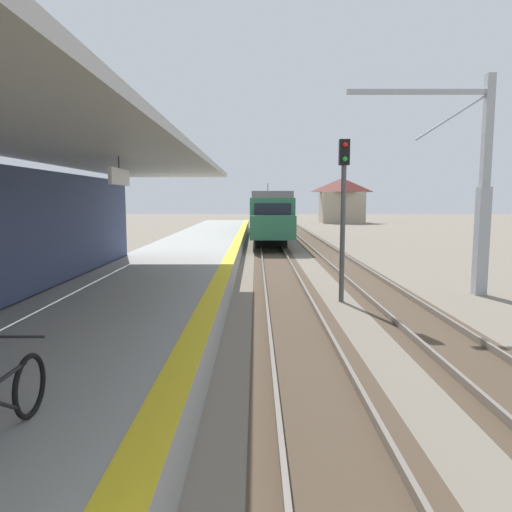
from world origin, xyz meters
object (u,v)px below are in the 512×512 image
(bicycle_beside_commuter, at_px, (2,405))
(rail_signal_post, at_px, (342,203))
(approaching_train, at_px, (268,214))
(distant_trackside_house, at_px, (341,199))
(catenary_pylon_far_side, at_px, (474,191))

(bicycle_beside_commuter, xyz_separation_m, rail_signal_post, (5.30, 10.80, 1.90))
(bicycle_beside_commuter, distance_m, rail_signal_post, 12.18)
(approaching_train, xyz_separation_m, distant_trackside_house, (11.33, 30.40, 1.16))
(distant_trackside_house, bearing_deg, rail_signal_post, -100.07)
(catenary_pylon_far_side, relative_size, distant_trackside_house, 1.14)
(approaching_train, distance_m, catenary_pylon_far_side, 23.44)
(bicycle_beside_commuter, bearing_deg, rail_signal_post, 63.85)
(rail_signal_post, xyz_separation_m, catenary_pylon_far_side, (4.74, 1.18, 0.41))
(rail_signal_post, distance_m, catenary_pylon_far_side, 4.90)
(rail_signal_post, height_order, catenary_pylon_far_side, catenary_pylon_far_side)
(approaching_train, relative_size, catenary_pylon_far_side, 2.61)
(catenary_pylon_far_side, bearing_deg, rail_signal_post, -166.05)
(approaching_train, xyz_separation_m, catenary_pylon_far_side, (6.47, -22.48, 1.43))
(approaching_train, relative_size, rail_signal_post, 3.77)
(rail_signal_post, bearing_deg, catenary_pylon_far_side, 13.95)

